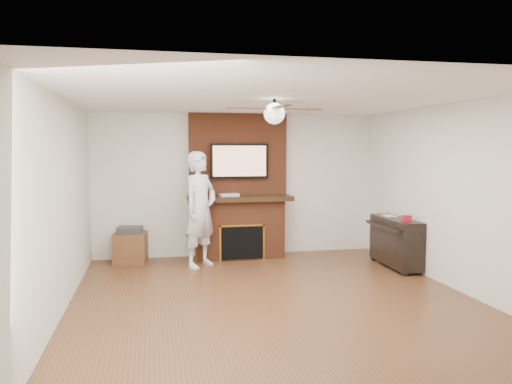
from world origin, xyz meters
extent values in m
cube|color=#512E18|center=(0.00, 0.00, -0.09)|extent=(5.36, 5.86, 0.18)
cube|color=white|center=(0.00, 0.00, 2.59)|extent=(5.36, 5.86, 0.18)
cube|color=silver|center=(0.00, 2.84, 1.25)|extent=(5.36, 0.18, 2.50)
cube|color=silver|center=(0.00, -2.84, 1.25)|extent=(5.36, 0.18, 2.50)
cube|color=silver|center=(-2.59, 0.00, 1.25)|extent=(0.18, 5.86, 2.50)
cube|color=silver|center=(2.59, 0.00, 1.25)|extent=(0.18, 5.86, 2.50)
cube|color=brown|center=(0.00, 2.50, 0.50)|extent=(1.50, 0.50, 1.00)
cube|color=black|center=(0.00, 2.47, 1.04)|extent=(1.78, 0.64, 0.08)
cube|color=brown|center=(0.00, 2.65, 1.79)|extent=(1.70, 0.20, 1.42)
cube|color=black|center=(0.00, 2.25, 0.31)|extent=(0.70, 0.06, 0.55)
cube|color=#BF8C2D|center=(0.00, 2.24, 0.60)|extent=(0.78, 0.02, 0.03)
cube|color=#BF8C2D|center=(-0.38, 2.24, 0.31)|extent=(0.03, 0.02, 0.61)
cube|color=#BF8C2D|center=(0.38, 2.24, 0.31)|extent=(0.03, 0.02, 0.61)
cube|color=black|center=(0.00, 2.50, 1.68)|extent=(1.00, 0.07, 0.60)
cube|color=tan|center=(0.00, 2.47, 1.68)|extent=(0.92, 0.01, 0.52)
cylinder|color=black|center=(0.00, 0.00, 2.43)|extent=(0.04, 0.04, 0.14)
sphere|color=white|center=(0.00, 0.00, 2.32)|extent=(0.26, 0.26, 0.26)
cube|color=black|center=(0.33, 0.00, 2.38)|extent=(0.55, 0.11, 0.01)
cube|color=black|center=(0.00, 0.33, 2.38)|extent=(0.11, 0.55, 0.01)
cube|color=black|center=(-0.33, 0.00, 2.38)|extent=(0.55, 0.11, 0.01)
cube|color=black|center=(0.00, -0.33, 2.38)|extent=(0.11, 0.55, 0.01)
imported|color=silver|center=(-0.73, 1.95, 0.93)|extent=(0.80, 0.80, 1.85)
cube|color=#583319|center=(-1.85, 2.48, 0.25)|extent=(0.57, 0.57, 0.50)
cube|color=#2E2E31|center=(-1.85, 2.48, 0.55)|extent=(0.43, 0.36, 0.10)
cube|color=black|center=(2.31, 1.27, 0.42)|extent=(0.37, 1.21, 0.74)
cube|color=black|center=(2.18, 0.73, 0.32)|extent=(0.06, 0.09, 0.65)
cube|color=black|center=(2.18, 1.81, 0.32)|extent=(0.06, 0.09, 0.65)
cube|color=black|center=(2.11, 1.27, 0.67)|extent=(0.15, 1.12, 0.05)
cube|color=silver|center=(2.31, 1.50, 0.80)|extent=(0.17, 0.23, 0.01)
cube|color=#B2162B|center=(2.31, 0.94, 0.83)|extent=(0.11, 0.11, 0.09)
cube|color=silver|center=(-0.19, 2.45, 1.10)|extent=(0.34, 0.22, 0.05)
cylinder|color=gold|center=(-0.19, 2.37, 0.06)|extent=(0.07, 0.07, 0.11)
cylinder|color=#496D2B|center=(-0.02, 2.29, 0.04)|extent=(0.07, 0.07, 0.08)
cylinder|color=#F4F1C2|center=(0.02, 2.35, 0.06)|extent=(0.08, 0.08, 0.13)
cylinder|color=teal|center=(0.30, 2.35, 0.04)|extent=(0.06, 0.06, 0.09)
cylinder|color=teal|center=(-0.27, 2.35, 0.04)|extent=(0.06, 0.06, 0.09)
camera|label=1|loc=(-1.47, -5.96, 1.90)|focal=35.00mm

